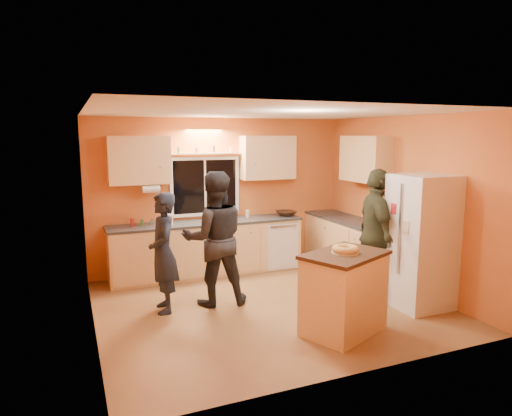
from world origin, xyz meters
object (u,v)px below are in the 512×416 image
island (344,292)px  person_left (163,253)px  person_center (215,239)px  refrigerator (421,242)px  person_right (376,235)px

island → person_left: size_ratio=0.75×
person_left → person_center: size_ratio=0.86×
refrigerator → person_right: person_right is taller
refrigerator → person_right: bearing=130.0°
person_left → person_right: person_right is taller
refrigerator → person_center: 2.79m
person_center → island: bearing=135.8°
island → person_center: bearing=103.5°
person_right → refrigerator: bearing=-121.1°
refrigerator → person_right: (-0.39, 0.46, 0.03)m
person_left → person_right: bearing=79.3°
person_center → person_right: size_ratio=0.99×
refrigerator → island: (-1.41, -0.31, -0.41)m
refrigerator → person_right: 0.61m
person_left → person_center: bearing=93.0°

